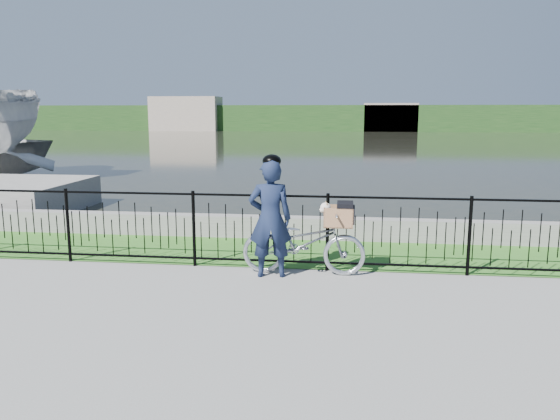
# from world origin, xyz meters

# --- Properties ---
(ground) EXTENTS (120.00, 120.00, 0.00)m
(ground) POSITION_xyz_m (0.00, 0.00, 0.00)
(ground) COLOR gray
(ground) RESTS_ON ground
(grass_strip) EXTENTS (60.00, 2.00, 0.01)m
(grass_strip) POSITION_xyz_m (0.00, 2.60, 0.00)
(grass_strip) COLOR #356D22
(grass_strip) RESTS_ON ground
(water) EXTENTS (120.00, 120.00, 0.00)m
(water) POSITION_xyz_m (0.00, 33.00, 0.00)
(water) COLOR #26271D
(water) RESTS_ON ground
(quay_wall) EXTENTS (60.00, 0.30, 0.40)m
(quay_wall) POSITION_xyz_m (0.00, 3.60, 0.20)
(quay_wall) COLOR gray
(quay_wall) RESTS_ON ground
(fence) EXTENTS (14.00, 0.06, 1.15)m
(fence) POSITION_xyz_m (0.00, 1.60, 0.58)
(fence) COLOR black
(fence) RESTS_ON ground
(far_treeline) EXTENTS (120.00, 6.00, 3.00)m
(far_treeline) POSITION_xyz_m (0.00, 60.00, 1.50)
(far_treeline) COLOR #22431A
(far_treeline) RESTS_ON ground
(far_building_left) EXTENTS (8.00, 4.00, 4.00)m
(far_building_left) POSITION_xyz_m (-18.00, 58.00, 2.00)
(far_building_left) COLOR gray
(far_building_left) RESTS_ON ground
(far_building_right) EXTENTS (6.00, 3.00, 3.20)m
(far_building_right) POSITION_xyz_m (6.00, 58.50, 1.60)
(far_building_right) COLOR gray
(far_building_right) RESTS_ON ground
(bicycle_rig) EXTENTS (1.76, 0.61, 1.07)m
(bicycle_rig) POSITION_xyz_m (0.68, 1.40, 0.48)
(bicycle_rig) COLOR #AFB3BB
(bicycle_rig) RESTS_ON ground
(cyclist) EXTENTS (0.66, 0.49, 1.73)m
(cyclist) POSITION_xyz_m (0.21, 1.23, 0.86)
(cyclist) COLOR #141D37
(cyclist) RESTS_ON ground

